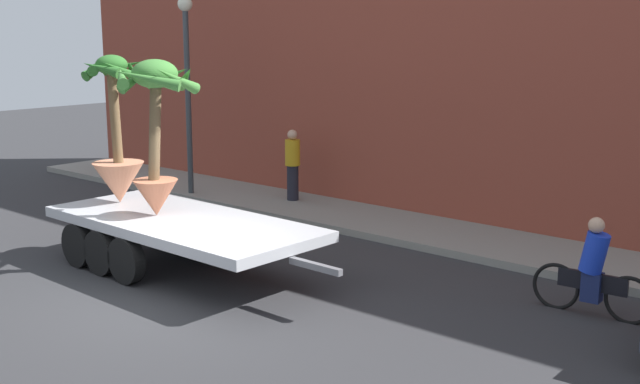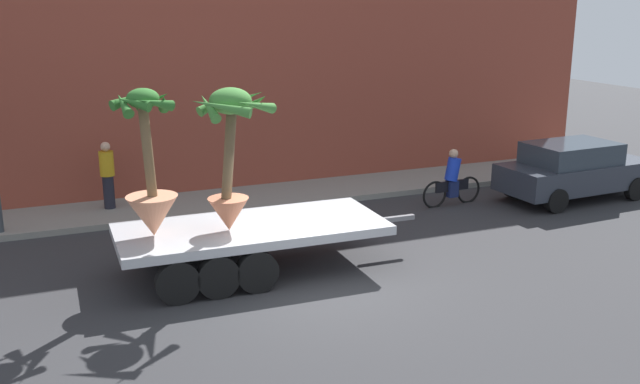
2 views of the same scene
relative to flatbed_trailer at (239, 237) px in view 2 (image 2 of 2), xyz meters
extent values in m
plane|color=#2D2D30|center=(1.25, -1.16, -0.75)|extent=(60.00, 60.00, 0.00)
cube|color=gray|center=(1.25, 4.94, -0.68)|extent=(24.00, 2.20, 0.15)
cube|color=brown|center=(1.25, 6.64, 3.16)|extent=(24.00, 1.20, 7.82)
cube|color=#B7BABF|center=(0.26, 0.00, 0.14)|extent=(5.30, 2.35, 0.18)
cylinder|color=black|center=(-1.41, 1.07, -0.35)|extent=(0.80, 0.23, 0.80)
cylinder|color=black|center=(-1.44, -1.02, -0.35)|extent=(0.80, 0.23, 0.80)
cylinder|color=black|center=(-0.67, 1.06, -0.35)|extent=(0.80, 0.23, 0.80)
cylinder|color=black|center=(-0.71, -1.03, -0.35)|extent=(0.80, 0.23, 0.80)
cylinder|color=black|center=(0.07, 1.05, -0.35)|extent=(0.80, 0.23, 0.80)
cylinder|color=black|center=(0.03, -1.05, -0.35)|extent=(0.80, 0.23, 0.80)
cube|color=slate|center=(3.39, -0.06, -0.01)|extent=(1.00, 0.12, 0.10)
cone|color=tan|center=(-1.64, 0.04, 0.62)|extent=(0.97, 0.97, 0.77)
cylinder|color=brown|center=(-1.67, 0.04, 1.91)|extent=(0.26, 0.19, 1.82)
ellipsoid|color=#2D6B28|center=(-1.69, 0.04, 2.82)|extent=(0.59, 0.59, 0.37)
cone|color=#2D6B28|center=(-1.33, -0.02, 2.73)|extent=(0.32, 0.76, 0.48)
cone|color=#2D6B28|center=(-1.46, 0.31, 2.74)|extent=(0.67, 0.62, 0.46)
cone|color=#2D6B28|center=(-1.85, 0.41, 2.77)|extent=(0.83, 0.52, 0.38)
cone|color=#2D6B28|center=(-2.04, 0.00, 2.74)|extent=(0.29, 0.75, 0.45)
cone|color=#2D6B28|center=(-1.88, -0.20, 2.78)|extent=(0.63, 0.56, 0.31)
cone|color=#2D6B28|center=(-1.54, -0.29, 2.77)|extent=(0.77, 0.49, 0.37)
cone|color=#B26647|center=(-0.25, -0.18, 0.55)|extent=(0.79, 0.79, 0.64)
cylinder|color=brown|center=(-0.19, -0.18, 1.80)|extent=(0.37, 0.20, 1.86)
ellipsoid|color=#428438|center=(-0.14, -0.18, 2.72)|extent=(0.79, 0.79, 0.49)
cone|color=#428438|center=(0.35, -0.10, 2.65)|extent=(0.35, 1.02, 0.56)
cone|color=#428438|center=(0.12, 0.28, 2.65)|extent=(1.02, 0.70, 0.54)
cone|color=#428438|center=(-0.29, 0.23, 2.65)|extent=(0.89, 0.49, 0.48)
cone|color=#428438|center=(-0.56, -0.22, 2.64)|extent=(0.28, 0.87, 0.53)
cone|color=#428438|center=(-0.44, -0.64, 2.69)|extent=(1.05, 0.78, 0.39)
cone|color=#428438|center=(0.21, -0.62, 2.68)|extent=(1.02, 0.86, 0.44)
torus|color=black|center=(7.11, 2.63, -0.41)|extent=(0.74, 0.11, 0.74)
torus|color=black|center=(6.02, 2.55, -0.41)|extent=(0.74, 0.11, 0.74)
cube|color=black|center=(6.56, 2.59, -0.23)|extent=(1.04, 0.14, 0.28)
cylinder|color=#1938C6|center=(6.56, 2.59, 0.22)|extent=(0.47, 0.37, 0.65)
sphere|color=tan|center=(6.56, 2.59, 0.64)|extent=(0.24, 0.24, 0.24)
cube|color=navy|center=(6.56, 2.59, -0.31)|extent=(0.30, 0.26, 0.44)
cube|color=#2D333D|center=(9.98, 1.82, -0.08)|extent=(4.38, 1.97, 0.70)
cube|color=#2D3842|center=(9.76, 1.81, 0.55)|extent=(2.44, 1.69, 0.56)
cylinder|color=black|center=(11.33, 2.72, -0.43)|extent=(0.65, 0.23, 0.64)
cylinder|color=black|center=(11.41, 1.08, -0.43)|extent=(0.65, 0.23, 0.64)
cylinder|color=black|center=(8.54, 2.57, -0.43)|extent=(0.65, 0.23, 0.64)
cylinder|color=black|center=(8.63, 0.93, -0.43)|extent=(0.65, 0.23, 0.64)
cylinder|color=black|center=(-1.93, 5.19, -0.18)|extent=(0.28, 0.28, 0.85)
cylinder|color=gold|center=(-1.93, 5.19, 0.56)|extent=(0.36, 0.36, 0.62)
sphere|color=tan|center=(-1.93, 5.19, 0.99)|extent=(0.24, 0.24, 0.24)
camera|label=1|loc=(10.95, -8.71, 3.49)|focal=44.92mm
camera|label=2|loc=(-3.59, -12.92, 4.53)|focal=39.99mm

